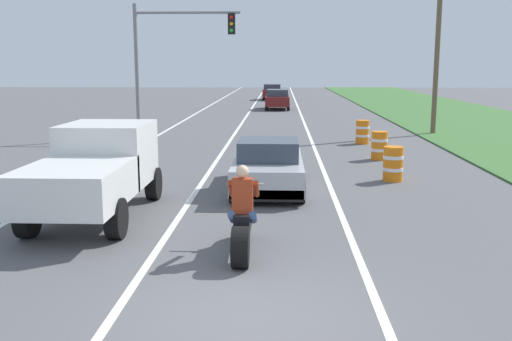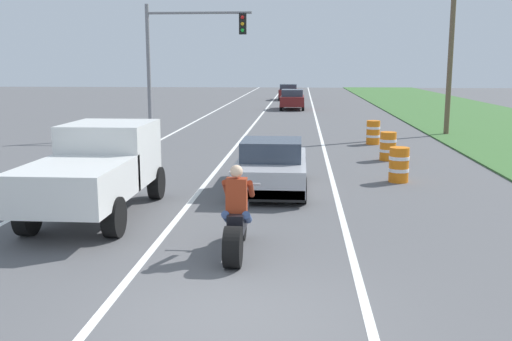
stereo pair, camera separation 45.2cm
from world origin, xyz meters
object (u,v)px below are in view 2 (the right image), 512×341
(pickup_truck_left_lane_white, at_px, (97,166))
(distant_car_further_ahead, at_px, (288,92))
(construction_barrel_nearest, at_px, (399,165))
(motorcycle_with_rider, at_px, (237,223))
(sports_car_silver, at_px, (272,167))
(construction_barrel_far, at_px, (373,132))
(traffic_light_mast_near, at_px, (180,49))
(distant_car_far_ahead, at_px, (292,99))
(construction_barrel_mid, at_px, (388,146))

(pickup_truck_left_lane_white, distance_m, distant_car_further_ahead, 44.06)
(construction_barrel_nearest, bearing_deg, motorcycle_with_rider, -119.51)
(sports_car_silver, distance_m, construction_barrel_far, 10.17)
(traffic_light_mast_near, height_order, distant_car_far_ahead, traffic_light_mast_near)
(sports_car_silver, distance_m, construction_barrel_nearest, 3.81)
(pickup_truck_left_lane_white, height_order, traffic_light_mast_near, traffic_light_mast_near)
(construction_barrel_mid, distance_m, distant_car_far_ahead, 23.83)
(motorcycle_with_rider, height_order, distant_car_further_ahead, motorcycle_with_rider)
(motorcycle_with_rider, bearing_deg, traffic_light_mast_near, 104.67)
(motorcycle_with_rider, xyz_separation_m, distant_car_far_ahead, (0.41, 34.30, 0.18))
(distant_car_further_ahead, bearing_deg, construction_barrel_mid, -83.13)
(construction_barrel_nearest, relative_size, distant_car_further_ahead, 0.25)
(traffic_light_mast_near, xyz_separation_m, construction_barrel_far, (8.53, -1.83, -3.51))
(pickup_truck_left_lane_white, xyz_separation_m, distant_car_far_ahead, (3.78, 31.76, -0.33))
(sports_car_silver, distance_m, distant_car_further_ahead, 40.93)
(construction_barrel_mid, distance_m, distant_car_further_ahead, 35.98)
(distant_car_further_ahead, bearing_deg, traffic_light_mast_near, -98.14)
(construction_barrel_nearest, bearing_deg, sports_car_silver, -159.54)
(construction_barrel_mid, distance_m, construction_barrel_far, 4.22)
(sports_car_silver, relative_size, construction_barrel_far, 4.30)
(motorcycle_with_rider, distance_m, distant_car_far_ahead, 34.30)
(construction_barrel_far, bearing_deg, sports_car_silver, -111.93)
(sports_car_silver, bearing_deg, construction_barrel_far, 68.07)
(traffic_light_mast_near, relative_size, construction_barrel_far, 6.00)
(sports_car_silver, xyz_separation_m, construction_barrel_far, (3.80, 9.43, -0.13))
(motorcycle_with_rider, relative_size, distant_car_far_ahead, 0.55)
(sports_car_silver, height_order, construction_barrel_nearest, sports_car_silver)
(construction_barrel_nearest, relative_size, distant_car_far_ahead, 0.25)
(construction_barrel_far, height_order, distant_car_far_ahead, distant_car_far_ahead)
(construction_barrel_nearest, bearing_deg, distant_car_further_ahead, 95.85)
(construction_barrel_far, xyz_separation_m, distant_car_further_ahead, (-4.29, 31.50, 0.27))
(sports_car_silver, bearing_deg, distant_car_further_ahead, 90.69)
(pickup_truck_left_lane_white, bearing_deg, construction_barrel_mid, 47.58)
(construction_barrel_nearest, height_order, construction_barrel_mid, same)
(construction_barrel_nearest, xyz_separation_m, construction_barrel_far, (0.23, 8.10, 0.00))
(construction_barrel_nearest, xyz_separation_m, construction_barrel_mid, (0.25, 3.88, 0.00))
(motorcycle_with_rider, bearing_deg, construction_barrel_far, 74.59)
(motorcycle_with_rider, distance_m, construction_barrel_far, 15.55)
(construction_barrel_mid, xyz_separation_m, distant_car_further_ahead, (-4.30, 35.72, 0.27))
(pickup_truck_left_lane_white, relative_size, construction_barrel_nearest, 4.80)
(traffic_light_mast_near, bearing_deg, construction_barrel_mid, -35.30)
(construction_barrel_nearest, height_order, distant_car_far_ahead, distant_car_far_ahead)
(sports_car_silver, relative_size, distant_car_further_ahead, 1.08)
(construction_barrel_far, height_order, distant_car_further_ahead, distant_car_further_ahead)
(motorcycle_with_rider, distance_m, sports_car_silver, 5.57)
(traffic_light_mast_near, distance_m, construction_barrel_mid, 11.04)
(distant_car_far_ahead, bearing_deg, pickup_truck_left_lane_white, -96.79)
(pickup_truck_left_lane_white, xyz_separation_m, construction_barrel_far, (7.50, 12.44, -0.60))
(traffic_light_mast_near, height_order, distant_car_further_ahead, traffic_light_mast_near)
(pickup_truck_left_lane_white, relative_size, distant_car_further_ahead, 1.20)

